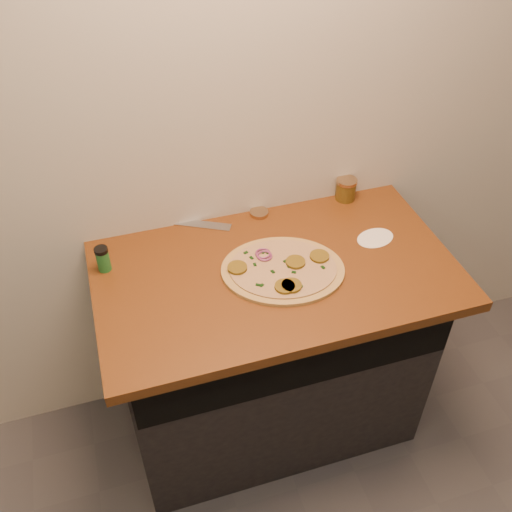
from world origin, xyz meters
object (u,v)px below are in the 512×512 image
object	(u,v)px
pizza	(283,269)
chefs_knife	(182,222)
spice_shaker	(103,259)
salsa_jar	(346,189)

from	to	relation	value
pizza	chefs_knife	world-z (taller)	pizza
spice_shaker	salsa_jar	bearing A→B (deg)	8.26
chefs_knife	salsa_jar	size ratio (longest dim) A/B	3.31
pizza	salsa_jar	world-z (taller)	salsa_jar
chefs_knife	salsa_jar	bearing A→B (deg)	-3.20
spice_shaker	pizza	bearing A→B (deg)	-18.37
pizza	spice_shaker	xyz separation A→B (m)	(-0.56, 0.19, 0.04)
pizza	spice_shaker	distance (m)	0.59
chefs_knife	salsa_jar	distance (m)	0.63
spice_shaker	chefs_knife	bearing A→B (deg)	29.81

